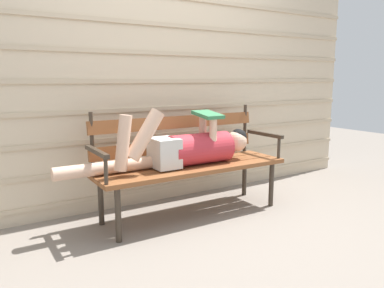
{
  "coord_description": "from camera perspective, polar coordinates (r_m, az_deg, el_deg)",
  "views": [
    {
      "loc": [
        -1.62,
        -2.51,
        1.16
      ],
      "look_at": [
        0.0,
        0.11,
        0.62
      ],
      "focal_mm": 34.82,
      "sensor_mm": 36.0,
      "label": 1
    }
  ],
  "objects": [
    {
      "name": "park_bench",
      "position": [
        3.21,
        -0.67,
        -2.14
      ],
      "size": [
        1.68,
        0.51,
        0.91
      ],
      "color": "brown",
      "rests_on": "ground"
    },
    {
      "name": "reclining_person",
      "position": [
        3.1,
        -0.89,
        -0.56
      ],
      "size": [
        1.69,
        0.26,
        0.5
      ],
      "color": "#B72D38"
    },
    {
      "name": "house_siding",
      "position": [
        3.55,
        -4.66,
        9.59
      ],
      "size": [
        4.85,
        0.08,
        2.28
      ],
      "color": "beige",
      "rests_on": "ground"
    },
    {
      "name": "ground_plane",
      "position": [
        3.21,
        1.02,
        -11.29
      ],
      "size": [
        12.0,
        12.0,
        0.0
      ],
      "primitive_type": "plane",
      "color": "gray"
    }
  ]
}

